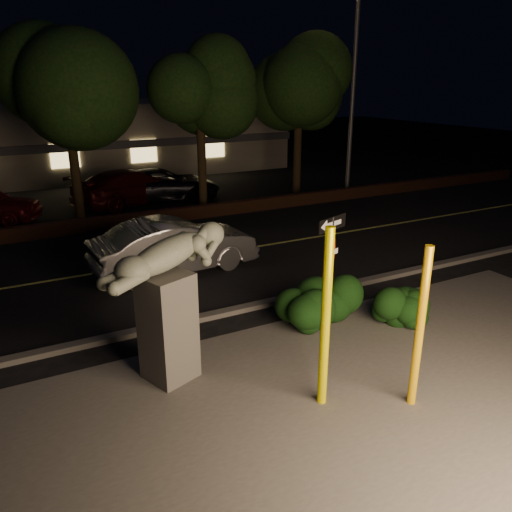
{
  "coord_description": "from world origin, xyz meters",
  "views": [
    {
      "loc": [
        -5.15,
        -6.77,
        5.19
      ],
      "look_at": [
        -0.47,
        2.22,
        1.6
      ],
      "focal_mm": 35.0,
      "sensor_mm": 36.0,
      "label": 1
    }
  ],
  "objects": [
    {
      "name": "sculpture",
      "position": [
        -2.83,
        1.03,
        1.69
      ],
      "size": [
        2.52,
        1.48,
        2.74
      ],
      "rotation": [
        0.0,
        0.0,
        0.36
      ],
      "color": "#4C4944",
      "rests_on": "ground"
    },
    {
      "name": "hedge_center",
      "position": [
        0.88,
        1.54,
        0.55
      ],
      "size": [
        2.11,
        1.01,
        1.09
      ],
      "primitive_type": "ellipsoid",
      "rotation": [
        0.0,
        0.0,
        -0.02
      ],
      "color": "black",
      "rests_on": "ground"
    },
    {
      "name": "yellow_pole_right",
      "position": [
        0.49,
        -1.64,
        1.41
      ],
      "size": [
        0.14,
        0.14,
        2.82
      ],
      "primitive_type": "cylinder",
      "color": "yellow",
      "rests_on": "ground"
    },
    {
      "name": "curb",
      "position": [
        0.0,
        2.9,
        0.06
      ],
      "size": [
        80.0,
        0.25,
        0.12
      ],
      "primitive_type": "cube",
      "color": "#4C4944",
      "rests_on": "ground"
    },
    {
      "name": "parked_car_darkred",
      "position": [
        -0.05,
        14.85,
        0.77
      ],
      "size": [
        5.72,
        3.99,
        1.54
      ],
      "primitive_type": "imported",
      "rotation": [
        0.0,
        0.0,
        1.96
      ],
      "color": "#3D0C0F",
      "rests_on": "ground"
    },
    {
      "name": "streetlight",
      "position": [
        9.82,
        12.7,
        6.08
      ],
      "size": [
        1.54,
        0.45,
        10.22
      ],
      "rotation": [
        0.0,
        0.0,
        -0.09
      ],
      "color": "#4F5054",
      "rests_on": "ground"
    },
    {
      "name": "tree_far_d",
      "position": [
        7.5,
        13.3,
        5.42
      ],
      "size": [
        4.4,
        4.4,
        7.42
      ],
      "color": "black",
      "rests_on": "ground"
    },
    {
      "name": "hedge_right",
      "position": [
        2.53,
        0.8,
        0.49
      ],
      "size": [
        1.65,
        1.12,
        0.99
      ],
      "primitive_type": "ellipsoid",
      "rotation": [
        0.0,
        0.0,
        0.22
      ],
      "color": "black",
      "rests_on": "ground"
    },
    {
      "name": "building",
      "position": [
        0.0,
        24.99,
        2.0
      ],
      "size": [
        22.0,
        10.2,
        4.0
      ],
      "color": "#665C51",
      "rests_on": "ground"
    },
    {
      "name": "signpost",
      "position": [
        0.66,
        1.06,
        1.85
      ],
      "size": [
        0.84,
        0.31,
        2.6
      ],
      "rotation": [
        0.0,
        0.0,
        0.33
      ],
      "color": "black",
      "rests_on": "ground"
    },
    {
      "name": "tree_far_c",
      "position": [
        2.5,
        12.8,
        5.66
      ],
      "size": [
        4.8,
        4.8,
        7.84
      ],
      "color": "black",
      "rests_on": "ground"
    },
    {
      "name": "brick_wall",
      "position": [
        0.0,
        11.3,
        0.25
      ],
      "size": [
        40.0,
        0.35,
        0.5
      ],
      "primitive_type": "cube",
      "color": "#3F2114",
      "rests_on": "ground"
    },
    {
      "name": "tree_far_b",
      "position": [
        -2.5,
        13.2,
        6.05
      ],
      "size": [
        5.2,
        5.2,
        8.41
      ],
      "color": "black",
      "rests_on": "ground"
    },
    {
      "name": "hedge_far_right",
      "position": [
        2.26,
        0.46,
        0.52
      ],
      "size": [
        1.68,
        1.29,
        1.04
      ],
      "primitive_type": "ellipsoid",
      "rotation": [
        0.0,
        0.0,
        -0.26
      ],
      "color": "black",
      "rests_on": "ground"
    },
    {
      "name": "parked_car_dark",
      "position": [
        1.36,
        14.89,
        0.72
      ],
      "size": [
        5.5,
        3.26,
        1.43
      ],
      "primitive_type": "imported",
      "rotation": [
        0.0,
        0.0,
        1.39
      ],
      "color": "black",
      "rests_on": "ground"
    },
    {
      "name": "parking_lot",
      "position": [
        0.0,
        17.0,
        0.01
      ],
      "size": [
        40.0,
        12.0,
        0.01
      ],
      "primitive_type": "cube",
      "color": "black",
      "rests_on": "ground"
    },
    {
      "name": "silver_sedan",
      "position": [
        -1.02,
        6.12,
        0.77
      ],
      "size": [
        4.76,
        1.97,
        1.53
      ],
      "primitive_type": "imported",
      "rotation": [
        0.0,
        0.0,
        1.65
      ],
      "color": "#9FA0A4",
      "rests_on": "ground"
    },
    {
      "name": "road",
      "position": [
        0.0,
        7.0,
        0.01
      ],
      "size": [
        80.0,
        8.0,
        0.01
      ],
      "primitive_type": "cube",
      "color": "black",
      "rests_on": "ground"
    },
    {
      "name": "ground",
      "position": [
        0.0,
        10.0,
        0.0
      ],
      "size": [
        90.0,
        90.0,
        0.0
      ],
      "primitive_type": "plane",
      "color": "black",
      "rests_on": "ground"
    },
    {
      "name": "patio",
      "position": [
        0.0,
        -1.0,
        0.01
      ],
      "size": [
        14.0,
        6.0,
        0.02
      ],
      "primitive_type": "cube",
      "color": "#4C4944",
      "rests_on": "ground"
    },
    {
      "name": "yellow_pole_left",
      "position": [
        -0.85,
        -0.92,
        1.56
      ],
      "size": [
        0.16,
        0.16,
        3.11
      ],
      "primitive_type": "cylinder",
      "color": "#FAF200",
      "rests_on": "ground"
    },
    {
      "name": "lane_marking",
      "position": [
        0.0,
        7.0,
        0.02
      ],
      "size": [
        80.0,
        0.12,
        0.0
      ],
      "primitive_type": "cube",
      "color": "#CDCD52",
      "rests_on": "road"
    }
  ]
}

